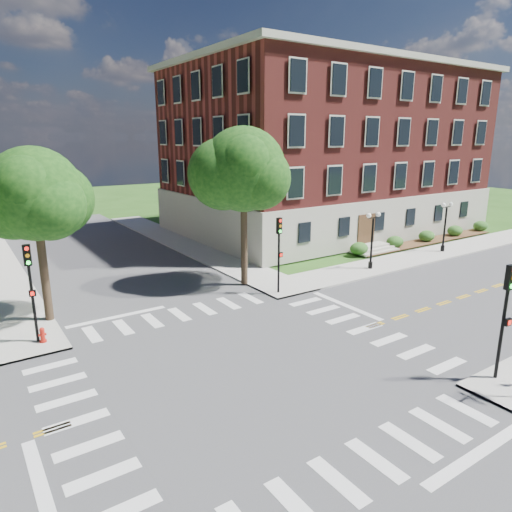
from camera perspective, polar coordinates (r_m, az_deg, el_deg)
ground at (r=20.44m, az=-0.89°, el=-13.62°), size 160.00×160.00×0.00m
road_ew at (r=20.44m, az=-0.89°, el=-13.61°), size 90.00×12.00×0.01m
road_ns at (r=20.44m, az=-0.89°, el=-13.60°), size 12.00×90.00×0.01m
sidewalk_ne at (r=40.68m, az=5.49°, el=0.88°), size 34.00×34.00×0.12m
crosswalk_east at (r=24.71m, az=13.43°, el=-8.85°), size 2.20×10.20×0.02m
stop_bar_east at (r=27.70m, az=11.15°, el=-6.11°), size 0.40×5.50×0.00m
main_building at (r=50.20m, az=8.65°, el=12.93°), size 30.60×22.40×16.50m
shrub_row at (r=46.02m, az=20.48°, el=1.55°), size 18.00×2.00×1.30m
tree_c at (r=25.75m, az=-25.93°, el=6.92°), size 4.77×4.77×9.17m
tree_d at (r=29.42m, az=-1.56°, el=10.71°), size 5.39×5.39×10.28m
traffic_signal_se at (r=20.56m, az=28.76°, el=-5.65°), size 0.34×0.38×4.80m
traffic_signal_ne at (r=28.27m, az=2.90°, el=1.33°), size 0.35×0.40×4.80m
traffic_signal_nw at (r=23.76m, az=-26.36°, el=-2.79°), size 0.37×0.43×4.80m
twin_lamp_west at (r=34.82m, az=14.31°, el=2.31°), size 1.36×0.36×4.23m
twin_lamp_east at (r=42.18m, az=22.56°, el=3.74°), size 1.36×0.36×4.23m
fire_hydrant at (r=24.45m, az=-25.13°, el=-8.97°), size 0.35×0.35×0.75m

